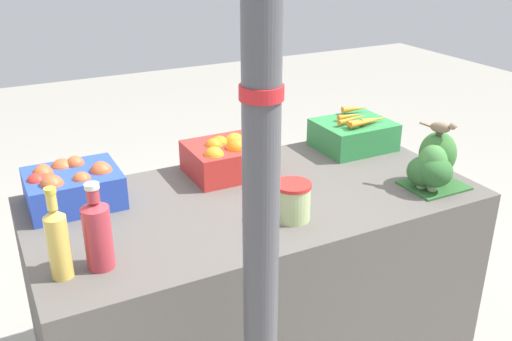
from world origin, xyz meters
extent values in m
cube|color=#56514C|center=(0.00, 0.00, 0.38)|extent=(1.60, 0.79, 0.75)
cylinder|color=#4C4C51|center=(-0.33, -0.66, 1.22)|extent=(0.08, 0.08, 2.44)
cylinder|color=red|center=(-0.33, -0.66, 1.34)|extent=(0.09, 0.09, 0.03)
cube|color=#2847B7|center=(-0.59, 0.24, 0.81)|extent=(0.31, 0.26, 0.12)
sphere|color=#BC562D|center=(-0.68, 0.29, 0.86)|extent=(0.07, 0.07, 0.07)
sphere|color=#BC562D|center=(-0.57, 0.17, 0.86)|extent=(0.06, 0.06, 0.06)
sphere|color=#BC562D|center=(-0.56, 0.30, 0.87)|extent=(0.06, 0.06, 0.06)
sphere|color=#BC562D|center=(-0.67, 0.17, 0.86)|extent=(0.08, 0.08, 0.08)
sphere|color=#BC562D|center=(-0.49, 0.22, 0.86)|extent=(0.06, 0.06, 0.06)
sphere|color=#BC562D|center=(-0.50, 0.20, 0.86)|extent=(0.08, 0.08, 0.08)
sphere|color=#BC562D|center=(-0.68, 0.26, 0.87)|extent=(0.07, 0.07, 0.07)
sphere|color=red|center=(-0.71, 0.23, 0.86)|extent=(0.07, 0.07, 0.07)
sphere|color=#BC562D|center=(-0.61, 0.31, 0.86)|extent=(0.08, 0.08, 0.08)
cube|color=red|center=(0.00, 0.24, 0.81)|extent=(0.31, 0.26, 0.12)
sphere|color=orange|center=(0.01, 0.18, 0.87)|extent=(0.08, 0.08, 0.08)
sphere|color=orange|center=(0.07, 0.20, 0.87)|extent=(0.07, 0.07, 0.07)
sphere|color=orange|center=(-0.09, 0.16, 0.86)|extent=(0.08, 0.08, 0.08)
sphere|color=orange|center=(-0.05, 0.25, 0.86)|extent=(0.07, 0.07, 0.07)
sphere|color=orange|center=(-0.02, 0.27, 0.86)|extent=(0.07, 0.07, 0.07)
sphere|color=orange|center=(0.04, 0.26, 0.86)|extent=(0.08, 0.08, 0.08)
cube|color=#2D8442|center=(0.60, 0.24, 0.81)|extent=(0.31, 0.26, 0.12)
cone|color=orange|center=(0.60, 0.27, 0.89)|extent=(0.12, 0.03, 0.02)
cone|color=orange|center=(0.59, 0.17, 0.89)|extent=(0.14, 0.04, 0.03)
cone|color=orange|center=(0.58, 0.22, 0.89)|extent=(0.17, 0.05, 0.02)
cone|color=orange|center=(0.67, 0.33, 0.89)|extent=(0.13, 0.05, 0.03)
cone|color=orange|center=(0.59, 0.15, 0.89)|extent=(0.15, 0.03, 0.03)
cone|color=orange|center=(0.66, 0.18, 0.89)|extent=(0.14, 0.04, 0.03)
cube|color=#2D602D|center=(0.63, -0.23, 0.76)|extent=(0.22, 0.18, 0.01)
ellipsoid|color=#427F3D|center=(0.59, -0.24, 0.86)|extent=(0.11, 0.11, 0.14)
cylinder|color=#B2C693|center=(0.59, -0.24, 0.77)|extent=(0.03, 0.03, 0.02)
ellipsoid|color=#387033|center=(0.65, -0.21, 0.87)|extent=(0.14, 0.14, 0.17)
cylinder|color=#B2C693|center=(0.65, -0.21, 0.77)|extent=(0.03, 0.03, 0.02)
ellipsoid|color=#2D602D|center=(0.57, -0.23, 0.82)|extent=(0.12, 0.12, 0.11)
cylinder|color=#B2C693|center=(0.57, -0.23, 0.77)|extent=(0.03, 0.03, 0.02)
ellipsoid|color=#2D602D|center=(0.59, -0.27, 0.83)|extent=(0.13, 0.13, 0.11)
cylinder|color=#B2C693|center=(0.59, -0.27, 0.77)|extent=(0.03, 0.03, 0.02)
cylinder|color=gold|center=(-0.71, -0.21, 0.84)|extent=(0.06, 0.06, 0.19)
cone|color=gold|center=(-0.71, -0.21, 0.95)|extent=(0.06, 0.06, 0.02)
cylinder|color=gold|center=(-0.71, -0.21, 0.99)|extent=(0.03, 0.03, 0.05)
cylinder|color=gold|center=(-0.71, -0.21, 1.02)|extent=(0.03, 0.03, 0.01)
cylinder|color=#B2333D|center=(-0.60, -0.21, 0.85)|extent=(0.08, 0.08, 0.19)
cone|color=#B2333D|center=(-0.60, -0.21, 0.95)|extent=(0.08, 0.08, 0.02)
cylinder|color=#B2333D|center=(-0.60, -0.21, 0.98)|extent=(0.04, 0.04, 0.04)
cylinder|color=silver|center=(-0.60, -0.21, 1.01)|extent=(0.04, 0.04, 0.01)
cylinder|color=#B2C684|center=(0.03, -0.21, 0.81)|extent=(0.12, 0.12, 0.12)
cylinder|color=red|center=(0.03, -0.21, 0.87)|extent=(0.12, 0.12, 0.01)
cube|color=#4C3D2D|center=(0.63, -0.22, 0.96)|extent=(0.02, 0.02, 0.01)
ellipsoid|color=#7A664C|center=(0.63, -0.22, 0.98)|extent=(0.07, 0.08, 0.04)
sphere|color=#897556|center=(0.65, -0.26, 0.99)|extent=(0.03, 0.03, 0.03)
cone|color=#4C3D28|center=(0.66, -0.27, 0.99)|extent=(0.01, 0.02, 0.01)
cube|color=#7A664C|center=(0.60, -0.18, 0.98)|extent=(0.04, 0.04, 0.01)
camera|label=1|loc=(-0.84, -1.64, 1.66)|focal=40.00mm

